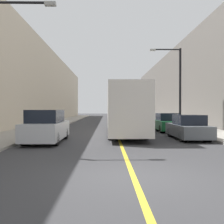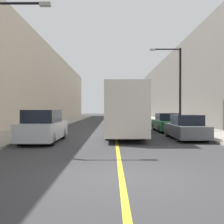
% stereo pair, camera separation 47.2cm
% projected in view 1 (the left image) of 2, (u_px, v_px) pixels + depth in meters
% --- Properties ---
extents(ground_plane, '(200.00, 200.00, 0.00)m').
position_uv_depth(ground_plane, '(133.00, 176.00, 7.26)').
color(ground_plane, '#38383A').
extents(sidewalk_left, '(3.44, 72.00, 0.13)m').
position_uv_depth(sidewalk_left, '(62.00, 122.00, 37.12)').
color(sidewalk_left, '#9E998E').
rests_on(sidewalk_left, ground).
extents(sidewalk_right, '(3.44, 72.00, 0.13)m').
position_uv_depth(sidewalk_right, '(162.00, 122.00, 37.39)').
color(sidewalk_right, '#9E998E').
rests_on(sidewalk_right, ground).
extents(building_row_left, '(4.00, 72.00, 10.62)m').
position_uv_depth(building_row_left, '(36.00, 85.00, 36.98)').
color(building_row_left, beige).
rests_on(building_row_left, ground).
extents(building_row_right, '(4.00, 72.00, 10.64)m').
position_uv_depth(building_row_right, '(188.00, 85.00, 37.40)').
color(building_row_right, '#66605B').
rests_on(building_row_right, ground).
extents(road_center_line, '(0.16, 72.00, 0.01)m').
position_uv_depth(road_center_line, '(112.00, 122.00, 37.26)').
color(road_center_line, gold).
rests_on(road_center_line, ground).
extents(bus, '(2.42, 12.56, 3.40)m').
position_uv_depth(bus, '(124.00, 110.00, 19.70)').
color(bus, silver).
rests_on(bus, ground).
extents(parked_suv_left, '(1.86, 4.81, 1.83)m').
position_uv_depth(parked_suv_left, '(46.00, 127.00, 14.72)').
color(parked_suv_left, silver).
rests_on(parked_suv_left, ground).
extents(car_right_near, '(1.78, 4.45, 1.52)m').
position_uv_depth(car_right_near, '(188.00, 128.00, 16.19)').
color(car_right_near, '#51565B').
rests_on(car_right_near, ground).
extents(car_right_mid, '(1.81, 4.80, 1.53)m').
position_uv_depth(car_right_mid, '(167.00, 123.00, 21.95)').
color(car_right_mid, '#145128').
rests_on(car_right_mid, ground).
extents(street_lamp_left, '(2.78, 0.24, 6.58)m').
position_uv_depth(street_lamp_left, '(2.00, 62.00, 11.63)').
color(street_lamp_left, black).
rests_on(street_lamp_left, sidewalk_left).
extents(street_lamp_right, '(2.78, 0.24, 7.05)m').
position_uv_depth(street_lamp_right, '(177.00, 82.00, 22.90)').
color(street_lamp_right, black).
rests_on(street_lamp_right, sidewalk_right).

